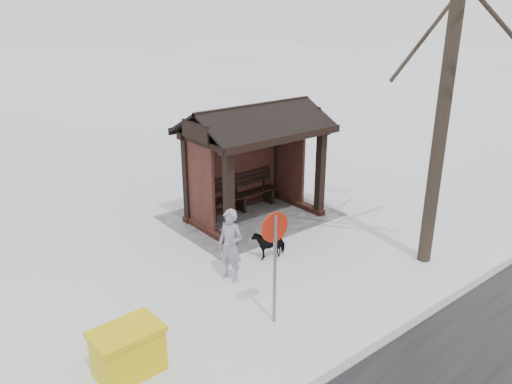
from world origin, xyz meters
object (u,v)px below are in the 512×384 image
(dog, at_px, (269,244))
(grit_bin, at_px, (128,351))
(bus_shelter, at_px, (251,139))
(pedestrian, at_px, (230,246))
(road_sign, at_px, (274,243))

(dog, height_order, grit_bin, grit_bin)
(bus_shelter, height_order, dog, bus_shelter)
(bus_shelter, distance_m, pedestrian, 3.61)
(dog, bearing_deg, road_sign, -28.11)
(dog, bearing_deg, bus_shelter, 161.67)
(pedestrian, relative_size, grit_bin, 1.46)
(dog, bearing_deg, grit_bin, -59.00)
(bus_shelter, relative_size, dog, 4.83)
(pedestrian, distance_m, dog, 1.38)
(grit_bin, relative_size, road_sign, 0.50)
(bus_shelter, xyz_separation_m, road_sign, (2.66, 3.99, -0.61))
(pedestrian, xyz_separation_m, road_sign, (0.28, 1.68, 0.78))
(pedestrian, height_order, road_sign, road_sign)
(grit_bin, bearing_deg, bus_shelter, -147.92)
(bus_shelter, xyz_separation_m, dog, (1.11, 2.04, -1.85))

